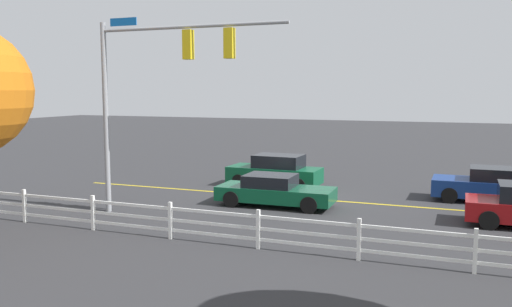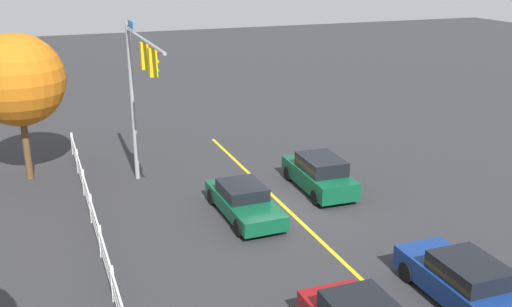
# 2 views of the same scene
# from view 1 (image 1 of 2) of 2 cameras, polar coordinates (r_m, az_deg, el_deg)

# --- Properties ---
(ground_plane) EXTENTS (120.00, 120.00, 0.00)m
(ground_plane) POSITION_cam_1_polar(r_m,az_deg,el_deg) (22.86, 3.25, -4.70)
(ground_plane) COLOR #2D2D30
(lane_center_stripe) EXTENTS (28.00, 0.16, 0.01)m
(lane_center_stripe) POSITION_cam_1_polar(r_m,az_deg,el_deg) (21.98, 13.26, -5.32)
(lane_center_stripe) COLOR gold
(lane_center_stripe) RESTS_ON ground_plane
(signal_assembly) EXTENTS (7.21, 0.38, 7.12)m
(signal_assembly) POSITION_cam_1_polar(r_m,az_deg,el_deg) (19.31, -10.88, 8.01)
(signal_assembly) COLOR gray
(signal_assembly) RESTS_ON ground_plane
(car_1) EXTENTS (4.62, 1.92, 1.24)m
(car_1) POSITION_cam_1_polar(r_m,az_deg,el_deg) (21.03, 1.99, -4.03)
(car_1) COLOR #0C4C2D
(car_1) RESTS_ON ground_plane
(car_2) EXTENTS (4.52, 1.91, 1.44)m
(car_2) POSITION_cam_1_polar(r_m,az_deg,el_deg) (23.72, 23.95, -3.16)
(car_2) COLOR navy
(car_2) RESTS_ON ground_plane
(car_3) EXTENTS (4.40, 1.91, 1.55)m
(car_3) POSITION_cam_1_polar(r_m,az_deg,el_deg) (25.07, 2.10, -1.95)
(car_3) COLOR #0C4C2D
(car_3) RESTS_ON ground_plane
(white_rail_fence) EXTENTS (26.10, 0.10, 1.15)m
(white_rail_fence) POSITION_cam_1_polar(r_m,az_deg,el_deg) (14.97, 5.47, -8.50)
(white_rail_fence) COLOR white
(white_rail_fence) RESTS_ON ground_plane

